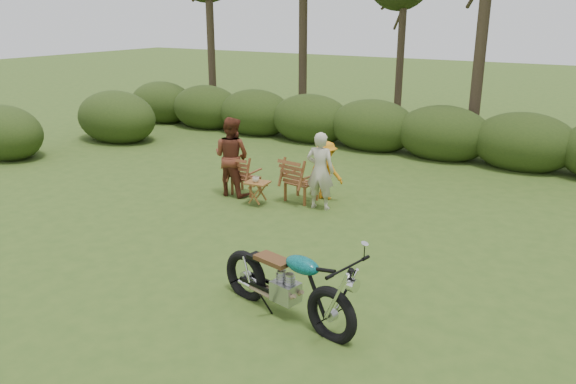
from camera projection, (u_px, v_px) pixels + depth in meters
The scene contains 10 objects.
ground at pixel (245, 297), 7.66m from camera, with size 80.00×80.00×0.00m, color #334E1A.
tree_line at pixel (482, 7), 14.15m from camera, with size 22.52×11.62×8.14m.
motorcycle at pixel (286, 315), 7.21m from camera, with size 2.10×0.80×1.20m, color #0A8E8D, non-canonical shape.
lawn_chair_right at pixel (301, 201), 11.56m from camera, with size 0.63×0.63×0.92m, color #622D18, non-canonical shape.
lawn_chair_left at pixel (246, 194), 12.00m from camera, with size 0.58×0.58×0.85m, color brown, non-canonical shape.
side_table at pixel (258, 193), 11.23m from camera, with size 0.47×0.39×0.48m, color brown, non-canonical shape.
cup at pixel (256, 179), 11.13m from camera, with size 0.13×0.13×0.11m, color beige.
adult_a at pixel (320, 208), 11.11m from camera, with size 0.56×0.37×1.54m, color #BBB59A.
adult_b at pixel (233, 194), 11.94m from camera, with size 0.81×0.63×1.66m, color #5E2A1A.
child at pixel (325, 198), 11.68m from camera, with size 0.79×0.45×1.22m, color orange.
Camera 1 is at (4.06, -5.54, 3.73)m, focal length 35.00 mm.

